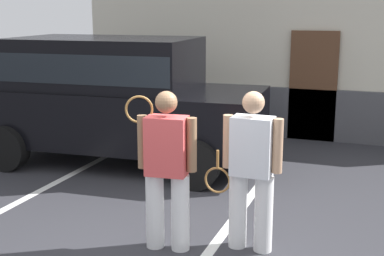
# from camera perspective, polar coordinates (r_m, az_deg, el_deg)

# --- Properties ---
(ground_plane) EXTENTS (40.00, 40.00, 0.00)m
(ground_plane) POSITION_cam_1_polar(r_m,az_deg,el_deg) (5.78, -1.06, -12.98)
(ground_plane) COLOR #2D2D33
(parking_stripe_0) EXTENTS (0.12, 4.40, 0.01)m
(parking_stripe_0) POSITION_cam_1_polar(r_m,az_deg,el_deg) (8.14, -14.19, -5.57)
(parking_stripe_0) COLOR silver
(parking_stripe_0) RESTS_ON ground_plane
(parking_stripe_1) EXTENTS (0.12, 4.40, 0.01)m
(parking_stripe_1) POSITION_cam_1_polar(r_m,az_deg,el_deg) (7.01, 5.63, -8.25)
(parking_stripe_1) COLOR silver
(parking_stripe_1) RESTS_ON ground_plane
(house_frontage) EXTENTS (8.40, 0.40, 2.85)m
(house_frontage) POSITION_cam_1_polar(r_m,az_deg,el_deg) (10.66, 9.91, 6.26)
(house_frontage) COLOR beige
(house_frontage) RESTS_ON ground_plane
(parked_suv) EXTENTS (4.70, 2.38, 2.05)m
(parked_suv) POSITION_cam_1_polar(r_m,az_deg,el_deg) (8.75, -8.37, 3.66)
(parked_suv) COLOR black
(parked_suv) RESTS_ON ground_plane
(tennis_player_man) EXTENTS (0.77, 0.31, 1.70)m
(tennis_player_man) POSITION_cam_1_polar(r_m,az_deg,el_deg) (5.51, -2.74, -4.34)
(tennis_player_man) COLOR white
(tennis_player_man) RESTS_ON ground_plane
(tennis_player_woman) EXTENTS (0.89, 0.27, 1.70)m
(tennis_player_woman) POSITION_cam_1_polar(r_m,az_deg,el_deg) (5.53, 6.38, -4.47)
(tennis_player_woman) COLOR white
(tennis_player_woman) RESTS_ON ground_plane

